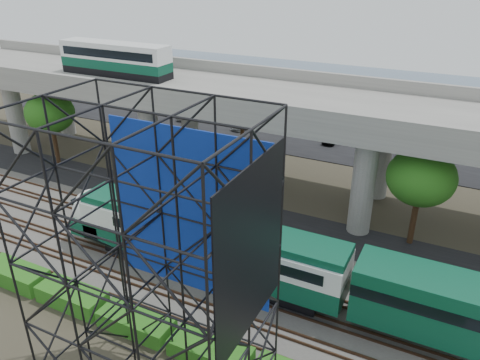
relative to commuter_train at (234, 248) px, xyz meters
The scene contains 13 objects.
ground 5.51m from the commuter_train, 154.76° to the right, with size 140.00×140.00×0.00m, color #474233.
ballast_bed 5.07m from the commuter_train, behind, with size 90.00×12.00×0.20m, color slate.
service_road 9.92m from the commuter_train, 116.53° to the left, with size 90.00×5.00×0.08m, color black.
parking_lot 32.40m from the commuter_train, 97.55° to the left, with size 90.00×18.00×0.08m, color black.
harbor_water 54.24m from the commuter_train, 94.49° to the left, with size 140.00×40.00×0.03m, color #3F5268.
rail_tracks 4.98m from the commuter_train, behind, with size 90.00×9.52×0.16m.
commuter_train is the anchor object (origin of this frame).
overpass 15.93m from the commuter_train, 111.17° to the left, with size 80.00×12.00×12.40m.
scaffold_tower 11.06m from the commuter_train, 82.58° to the right, with size 9.36×6.36×15.00m.
hedge_strip 7.45m from the commuter_train, 117.19° to the right, with size 34.60×1.80×1.20m.
trees 16.95m from the commuter_train, 122.17° to the left, with size 40.94×16.94×7.69m.
suv 15.13m from the commuter_train, 147.64° to the left, with size 2.30×4.98×1.38m, color black.
parked_cars 31.79m from the commuter_train, 96.87° to the left, with size 36.24×9.66×1.27m.
Camera 1 is at (15.87, -20.54, 19.82)m, focal length 35.00 mm.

